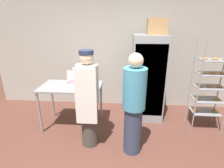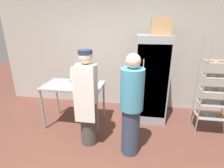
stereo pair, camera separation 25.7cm
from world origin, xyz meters
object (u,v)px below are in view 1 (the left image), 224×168
at_px(cardboard_storage_box, 157,27).
at_px(blender_pitcher, 91,78).
at_px(refrigerator, 148,78).
at_px(donut_box, 72,82).
at_px(baking_rack, 210,86).
at_px(person_customer, 134,105).
at_px(person_baker, 88,99).

bearing_deg(cardboard_storage_box, blender_pitcher, -167.34).
bearing_deg(refrigerator, blender_pitcher, -165.12).
bearing_deg(donut_box, baking_rack, 1.29).
height_order(cardboard_storage_box, person_customer, cardboard_storage_box).
height_order(baking_rack, blender_pitcher, baking_rack).
relative_size(donut_box, person_customer, 0.16).
distance_m(refrigerator, cardboard_storage_box, 1.09).
xyz_separation_m(baking_rack, cardboard_storage_box, (-1.06, 0.34, 1.11)).
relative_size(baking_rack, cardboard_storage_box, 4.71).
bearing_deg(blender_pitcher, donut_box, -163.98).
bearing_deg(donut_box, person_customer, -33.07).
distance_m(baking_rack, cardboard_storage_box, 1.57).
bearing_deg(refrigerator, baking_rack, -17.32).
distance_m(donut_box, blender_pitcher, 0.40).
bearing_deg(donut_box, cardboard_storage_box, 13.42).
height_order(refrigerator, baking_rack, refrigerator).
relative_size(blender_pitcher, person_baker, 0.17).
xyz_separation_m(refrigerator, cardboard_storage_box, (0.11, -0.03, 1.09)).
height_order(blender_pitcher, person_baker, person_baker).
height_order(cardboard_storage_box, person_baker, cardboard_storage_box).
distance_m(baking_rack, donut_box, 2.75).
xyz_separation_m(donut_box, blender_pitcher, (0.38, 0.11, 0.07)).
relative_size(baking_rack, person_customer, 1.08).
xyz_separation_m(donut_box, cardboard_storage_box, (1.68, 0.40, 1.07)).
distance_m(blender_pitcher, cardboard_storage_box, 1.67).
bearing_deg(blender_pitcher, person_customer, -46.85).
bearing_deg(person_customer, blender_pitcher, 133.15).
xyz_separation_m(donut_box, person_baker, (0.47, -0.67, -0.06)).
bearing_deg(person_customer, cardboard_storage_box, 68.90).
distance_m(refrigerator, blender_pitcher, 1.25).
bearing_deg(baking_rack, blender_pitcher, 178.89).
relative_size(blender_pitcher, person_customer, 0.17).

